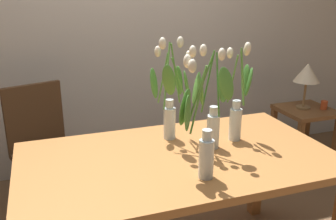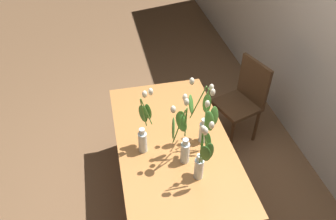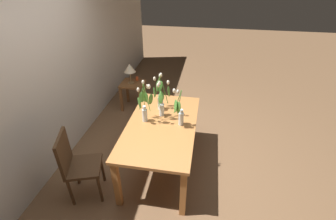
{
  "view_description": "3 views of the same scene",
  "coord_description": "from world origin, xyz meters",
  "views": [
    {
      "loc": [
        -0.62,
        -1.63,
        1.56
      ],
      "look_at": [
        -0.07,
        -0.05,
        1.01
      ],
      "focal_mm": 40.0,
      "sensor_mm": 36.0,
      "label": 1
    },
    {
      "loc": [
        1.77,
        -0.43,
        2.66
      ],
      "look_at": [
        -0.08,
        -0.03,
        1.01
      ],
      "focal_mm": 34.96,
      "sensor_mm": 36.0,
      "label": 2
    },
    {
      "loc": [
        -2.48,
        -0.52,
        2.54
      ],
      "look_at": [
        0.06,
        -0.08,
        0.93
      ],
      "focal_mm": 25.16,
      "sensor_mm": 36.0,
      "label": 3
    }
  ],
  "objects": [
    {
      "name": "side_table",
      "position": [
        1.54,
        0.9,
        0.43
      ],
      "size": [
        0.44,
        0.44,
        0.55
      ],
      "color": "brown",
      "rests_on": "ground"
    },
    {
      "name": "tulip_vase_3",
      "position": [
        0.39,
        0.11,
        0.95
      ],
      "size": [
        0.19,
        0.13,
        0.55
      ],
      "color": "silver",
      "rests_on": "dining_table"
    },
    {
      "name": "pillar_candle",
      "position": [
        1.67,
        0.84,
        0.59
      ],
      "size": [
        0.06,
        0.06,
        0.07
      ],
      "primitive_type": "cylinder",
      "color": "#CC4C23",
      "rests_on": "side_table"
    },
    {
      "name": "tulip_vase_0",
      "position": [
        0.18,
        0.02,
        0.96
      ],
      "size": [
        0.2,
        0.16,
        0.55
      ],
      "color": "silver",
      "rests_on": "dining_table"
    },
    {
      "name": "dining_table",
      "position": [
        0.0,
        0.0,
        0.65
      ],
      "size": [
        1.6,
        0.9,
        0.74
      ],
      "color": "#B7753D",
      "rests_on": "ground"
    },
    {
      "name": "room_wall_rear",
      "position": [
        0.0,
        1.54,
        1.35
      ],
      "size": [
        9.0,
        0.1,
        2.7
      ],
      "primitive_type": "cube",
      "color": "beige",
      "rests_on": "ground"
    },
    {
      "name": "tulip_vase_1",
      "position": [
        0.04,
        0.23,
        0.97
      ],
      "size": [
        0.25,
        0.23,
        0.58
      ],
      "color": "silver",
      "rests_on": "dining_table"
    },
    {
      "name": "dining_chair",
      "position": [
        -0.66,
        0.91,
        0.52
      ],
      "size": [
        0.5,
        0.5,
        0.93
      ],
      "color": "#4C331E",
      "rests_on": "ground"
    },
    {
      "name": "tulip_vase_2",
      "position": [
        0.01,
        -0.24,
        0.92
      ],
      "size": [
        0.16,
        0.14,
        0.55
      ],
      "color": "silver",
      "rests_on": "dining_table"
    },
    {
      "name": "table_lamp",
      "position": [
        1.51,
        0.92,
        0.86
      ],
      "size": [
        0.22,
        0.22,
        0.4
      ],
      "color": "olive",
      "rests_on": "side_table"
    }
  ]
}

